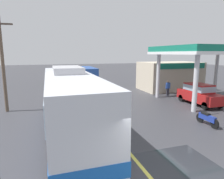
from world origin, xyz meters
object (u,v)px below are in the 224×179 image
at_px(motorcycle_parked_forecourt, 207,118).
at_px(coach_bus_main, 70,104).
at_px(pedestrian_near_pump, 168,87).
at_px(minibus_opposing_lane, 87,74).
at_px(car_trailing_behind_bus, 55,77).
at_px(car_at_pump, 199,93).

bearing_deg(motorcycle_parked_forecourt, coach_bus_main, 170.71).
bearing_deg(pedestrian_near_pump, motorcycle_parked_forecourt, -107.66).
bearing_deg(coach_bus_main, pedestrian_near_pump, 32.75).
xyz_separation_m(minibus_opposing_lane, car_trailing_behind_bus, (-4.54, 1.45, -0.46)).
bearing_deg(pedestrian_near_pump, car_trailing_behind_bus, 131.80).
bearing_deg(car_trailing_behind_bus, car_at_pump, -54.46).
bearing_deg(pedestrian_near_pump, minibus_opposing_lane, 120.81).
relative_size(car_at_pump, minibus_opposing_lane, 0.69).
bearing_deg(coach_bus_main, minibus_opposing_lane, 76.17).
distance_m(coach_bus_main, motorcycle_parked_forecourt, 8.44).
relative_size(minibus_opposing_lane, pedestrian_near_pump, 3.69).
bearing_deg(car_at_pump, car_trailing_behind_bus, 125.54).
bearing_deg(motorcycle_parked_forecourt, minibus_opposing_lane, 101.26).
relative_size(pedestrian_near_pump, car_trailing_behind_bus, 0.40).
distance_m(motorcycle_parked_forecourt, car_trailing_behind_bus, 22.33).
height_order(coach_bus_main, pedestrian_near_pump, coach_bus_main).
distance_m(pedestrian_near_pump, car_trailing_behind_bus, 16.55).
xyz_separation_m(coach_bus_main, motorcycle_parked_forecourt, (8.24, -1.35, -1.28)).
bearing_deg(car_trailing_behind_bus, pedestrian_near_pump, -48.20).
xyz_separation_m(pedestrian_near_pump, car_trailing_behind_bus, (-11.03, 12.34, 0.08)).
height_order(minibus_opposing_lane, pedestrian_near_pump, minibus_opposing_lane).
height_order(coach_bus_main, car_at_pump, coach_bus_main).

